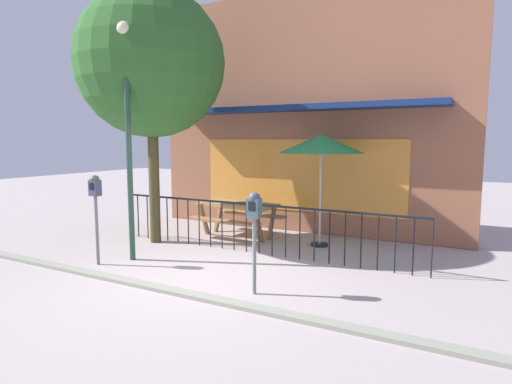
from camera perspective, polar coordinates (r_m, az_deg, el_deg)
ground at (r=7.01m, az=-7.58°, el=-11.25°), size 40.00×40.00×0.00m
pub_storefront at (r=10.41m, az=6.29°, el=10.26°), size 7.70×1.24×5.62m
patio_fence_front at (r=8.28m, az=-0.46°, el=-3.64°), size 6.50×0.04×0.97m
picnic_table_left at (r=9.68m, az=-2.48°, el=-2.40°), size 1.88×1.47×0.79m
patio_umbrella at (r=8.79m, az=8.65°, el=6.25°), size 1.72×1.72×2.29m
parking_meter_near at (r=7.92m, az=-20.54°, el=-0.48°), size 0.18×0.17×1.58m
parking_meter_far at (r=5.99m, az=-0.23°, el=-3.16°), size 0.18×0.17×1.46m
street_tree at (r=9.42m, az=-13.79°, el=16.23°), size 3.04×3.04×5.27m
street_lamp at (r=8.01m, az=-16.69°, el=10.53°), size 0.28×0.28×4.21m
curb_edge at (r=6.47m, az=-11.40°, el=-12.88°), size 10.79×0.20×0.11m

